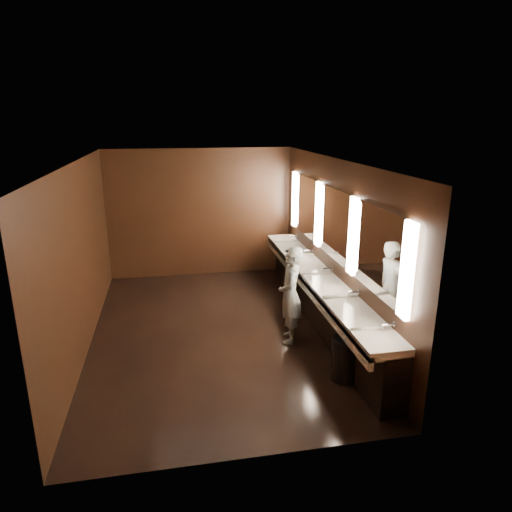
# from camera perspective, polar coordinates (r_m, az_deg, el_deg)

# --- Properties ---
(floor) EXTENTS (6.00, 6.00, 0.00)m
(floor) POSITION_cam_1_polar(r_m,az_deg,el_deg) (7.73, -4.97, -9.39)
(floor) COLOR black
(floor) RESTS_ON ground
(ceiling) EXTENTS (4.00, 6.00, 0.02)m
(ceiling) POSITION_cam_1_polar(r_m,az_deg,el_deg) (6.96, -5.57, 11.73)
(ceiling) COLOR #2D2D2B
(ceiling) RESTS_ON wall_back
(wall_back) EXTENTS (4.00, 0.02, 2.80)m
(wall_back) POSITION_cam_1_polar(r_m,az_deg,el_deg) (10.13, -6.96, 5.32)
(wall_back) COLOR black
(wall_back) RESTS_ON floor
(wall_front) EXTENTS (4.00, 0.02, 2.80)m
(wall_front) POSITION_cam_1_polar(r_m,az_deg,el_deg) (4.45, -1.31, -10.20)
(wall_front) COLOR black
(wall_front) RESTS_ON floor
(wall_left) EXTENTS (0.02, 6.00, 2.80)m
(wall_left) POSITION_cam_1_polar(r_m,az_deg,el_deg) (7.32, -21.02, -0.26)
(wall_left) COLOR black
(wall_left) RESTS_ON floor
(wall_right) EXTENTS (0.02, 6.00, 2.80)m
(wall_right) POSITION_cam_1_polar(r_m,az_deg,el_deg) (7.66, 9.80, 1.39)
(wall_right) COLOR black
(wall_right) RESTS_ON floor
(sink_counter) EXTENTS (0.55, 5.40, 1.01)m
(sink_counter) POSITION_cam_1_polar(r_m,az_deg,el_deg) (7.88, 8.05, -5.02)
(sink_counter) COLOR black
(sink_counter) RESTS_ON floor
(mirror_band) EXTENTS (0.06, 5.03, 1.15)m
(mirror_band) POSITION_cam_1_polar(r_m,az_deg,el_deg) (7.57, 9.79, 3.93)
(mirror_band) COLOR #FEE2C3
(mirror_band) RESTS_ON wall_right
(person) EXTENTS (0.49, 0.64, 1.55)m
(person) POSITION_cam_1_polar(r_m,az_deg,el_deg) (7.15, 4.31, -4.85)
(person) COLOR #96BADF
(person) RESTS_ON floor
(trash_bin) EXTENTS (0.50, 0.50, 0.60)m
(trash_bin) POSITION_cam_1_polar(r_m,az_deg,el_deg) (6.43, 11.12, -12.48)
(trash_bin) COLOR black
(trash_bin) RESTS_ON floor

